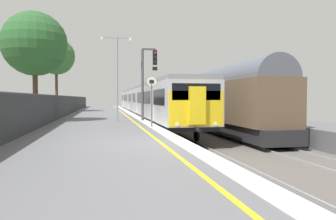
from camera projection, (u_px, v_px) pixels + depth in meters
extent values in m
cube|color=slate|center=(96.00, 159.00, 10.54)|extent=(6.40, 110.00, 1.00)
cube|color=silver|center=(181.00, 141.00, 11.10)|extent=(0.60, 110.00, 0.01)
cube|color=yellow|center=(160.00, 142.00, 10.95)|extent=(0.12, 110.00, 0.01)
cube|color=#56514C|center=(327.00, 166.00, 12.29)|extent=(11.00, 110.00, 0.20)
cube|color=gray|center=(208.00, 168.00, 11.33)|extent=(0.07, 110.00, 0.08)
cube|color=gray|center=(245.00, 166.00, 11.61)|extent=(0.07, 110.00, 0.08)
cube|color=gray|center=(308.00, 163.00, 12.12)|extent=(0.07, 110.00, 0.08)
cube|color=#B7B7BC|center=(161.00, 101.00, 24.57)|extent=(2.80, 19.27, 2.30)
cube|color=black|center=(161.00, 118.00, 24.62)|extent=(2.64, 18.67, 0.25)
cube|color=gray|center=(161.00, 85.00, 24.52)|extent=(2.68, 19.27, 0.24)
cube|color=black|center=(143.00, 97.00, 24.28)|extent=(0.02, 17.67, 0.84)
cube|color=silver|center=(152.00, 104.00, 19.58)|extent=(0.03, 1.10, 1.90)
cube|color=silver|center=(136.00, 102.00, 29.01)|extent=(0.03, 1.10, 1.90)
cylinder|color=black|center=(169.00, 135.00, 17.59)|extent=(0.12, 0.84, 0.84)
cylinder|color=black|center=(197.00, 134.00, 17.90)|extent=(0.12, 0.84, 0.84)
cylinder|color=black|center=(141.00, 119.00, 31.37)|extent=(0.12, 0.84, 0.84)
cylinder|color=black|center=(156.00, 118.00, 31.68)|extent=(0.12, 0.84, 0.84)
cube|color=#B7B7BC|center=(136.00, 100.00, 44.03)|extent=(2.80, 19.27, 2.30)
cube|color=black|center=(136.00, 109.00, 44.08)|extent=(2.64, 18.67, 0.25)
cube|color=gray|center=(136.00, 91.00, 43.98)|extent=(2.68, 19.27, 0.24)
cube|color=black|center=(125.00, 98.00, 43.74)|extent=(0.02, 17.67, 0.84)
cube|color=silver|center=(128.00, 101.00, 39.04)|extent=(0.03, 1.10, 1.90)
cube|color=silver|center=(123.00, 100.00, 48.47)|extent=(0.03, 1.10, 1.90)
cylinder|color=black|center=(135.00, 115.00, 37.05)|extent=(0.12, 0.84, 0.84)
cylinder|color=black|center=(148.00, 115.00, 37.36)|extent=(0.12, 0.84, 0.84)
cylinder|color=black|center=(126.00, 111.00, 50.83)|extent=(0.12, 0.84, 0.84)
cylinder|color=black|center=(136.00, 111.00, 51.14)|extent=(0.12, 0.84, 0.84)
cube|color=yellow|center=(196.00, 109.00, 15.18)|extent=(2.70, 0.10, 1.70)
cube|color=black|center=(196.00, 92.00, 15.14)|extent=(2.40, 0.08, 0.80)
cube|color=yellow|center=(197.00, 105.00, 15.04)|extent=(0.80, 0.24, 1.80)
cylinder|color=white|center=(177.00, 125.00, 14.96)|extent=(0.18, 0.06, 0.18)
cylinder|color=white|center=(216.00, 124.00, 15.34)|extent=(0.18, 0.06, 0.18)
cylinder|color=black|center=(198.00, 130.00, 14.94)|extent=(0.20, 0.35, 0.20)
cube|color=black|center=(136.00, 89.00, 43.97)|extent=(0.60, 0.90, 0.20)
cube|color=#232326|center=(227.00, 126.00, 21.95)|extent=(2.30, 14.63, 0.79)
cube|color=brown|center=(227.00, 102.00, 21.89)|extent=(2.60, 13.83, 2.52)
cylinder|color=#515660|center=(227.00, 83.00, 21.84)|extent=(2.39, 13.43, 2.39)
cylinder|color=black|center=(252.00, 137.00, 16.59)|extent=(0.12, 0.84, 0.84)
cylinder|color=black|center=(279.00, 136.00, 16.90)|extent=(0.12, 0.84, 0.84)
cylinder|color=black|center=(195.00, 122.00, 27.00)|extent=(0.12, 0.84, 0.84)
cylinder|color=black|center=(212.00, 122.00, 27.31)|extent=(0.12, 0.84, 0.84)
cube|color=#232326|center=(177.00, 114.00, 37.06)|extent=(2.30, 14.63, 0.79)
cube|color=brown|center=(177.00, 100.00, 37.00)|extent=(2.60, 13.83, 2.52)
cylinder|color=#515660|center=(177.00, 89.00, 36.95)|extent=(2.39, 13.43, 2.39)
cylinder|color=black|center=(181.00, 118.00, 31.71)|extent=(0.12, 0.84, 0.84)
cylinder|color=black|center=(196.00, 118.00, 32.01)|extent=(0.12, 0.84, 0.84)
cylinder|color=black|center=(162.00, 113.00, 42.12)|extent=(0.12, 0.84, 0.84)
cylinder|color=black|center=(173.00, 113.00, 42.43)|extent=(0.12, 0.84, 0.84)
cylinder|color=#47474C|center=(143.00, 85.00, 21.51)|extent=(0.18, 0.18, 4.83)
cube|color=#47474C|center=(149.00, 49.00, 21.51)|extent=(0.90, 0.12, 0.12)
cube|color=black|center=(155.00, 58.00, 21.61)|extent=(0.28, 0.20, 1.00)
cylinder|color=red|center=(155.00, 53.00, 21.48)|extent=(0.16, 0.04, 0.16)
cylinder|color=black|center=(155.00, 57.00, 21.49)|extent=(0.16, 0.04, 0.16)
cylinder|color=black|center=(155.00, 62.00, 21.50)|extent=(0.16, 0.04, 0.16)
cube|color=black|center=(155.00, 69.00, 21.64)|extent=(0.32, 0.16, 0.24)
cylinder|color=#59595B|center=(152.00, 105.00, 16.80)|extent=(0.08, 0.08, 2.33)
cylinder|color=black|center=(152.00, 82.00, 16.75)|extent=(0.59, 0.02, 0.59)
cylinder|color=silver|center=(152.00, 82.00, 16.74)|extent=(0.56, 0.02, 0.56)
cube|color=black|center=(152.00, 82.00, 16.73)|extent=(0.24, 0.01, 0.18)
cylinder|color=#93999E|center=(117.00, 79.00, 20.62)|extent=(0.14, 0.14, 5.52)
cube|color=#93999E|center=(124.00, 38.00, 20.61)|extent=(0.90, 0.08, 0.08)
cylinder|color=silver|center=(131.00, 39.00, 20.71)|extent=(0.20, 0.20, 0.18)
cube|color=#93999E|center=(110.00, 37.00, 20.44)|extent=(0.90, 0.08, 0.08)
cylinder|color=silver|center=(102.00, 38.00, 20.35)|extent=(0.20, 0.20, 0.18)
cylinder|color=#38383D|center=(55.00, 108.00, 21.36)|extent=(0.07, 0.07, 1.70)
cylinder|color=#38383D|center=(72.00, 105.00, 32.80)|extent=(0.07, 0.07, 1.70)
cylinder|color=#38383D|center=(80.00, 103.00, 44.25)|extent=(0.07, 0.07, 1.70)
cylinder|color=#38383D|center=(85.00, 102.00, 55.70)|extent=(0.07, 0.07, 1.70)
cylinder|color=#473323|center=(57.00, 89.00, 35.63)|extent=(0.30, 0.30, 5.08)
sphere|color=#33662D|center=(56.00, 56.00, 35.49)|extent=(4.10, 4.10, 4.10)
sphere|color=#33662D|center=(58.00, 61.00, 36.00)|extent=(2.58, 2.58, 2.58)
cylinder|color=#473323|center=(35.00, 92.00, 20.51)|extent=(0.32, 0.32, 3.88)
sphere|color=#285628|center=(35.00, 44.00, 20.40)|extent=(4.11, 4.11, 4.11)
sphere|color=#285628|center=(34.00, 53.00, 20.89)|extent=(2.70, 2.70, 2.70)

